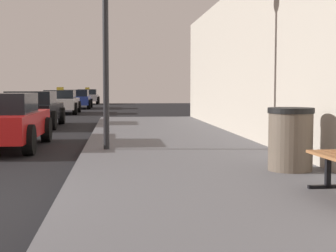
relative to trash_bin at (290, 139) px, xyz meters
name	(u,v)px	position (x,y,z in m)	size (l,w,h in m)	color
sidewalk	(230,201)	(-1.27, -1.60, -0.55)	(4.00, 32.00, 0.15)	#5B5B60
trash_bin	(290,139)	(0.00, 0.00, 0.00)	(0.69, 0.69, 0.94)	brown
car_black	(33,109)	(-5.55, 10.95, 0.02)	(1.93, 4.31, 1.27)	black
car_white	(61,102)	(-5.60, 20.37, 0.02)	(1.94, 4.08, 1.43)	white
car_blue	(77,99)	(-5.30, 27.28, 0.02)	(1.99, 4.12, 1.27)	#233899
car_silver	(88,96)	(-5.13, 37.17, 0.02)	(1.98, 4.18, 1.43)	#B7B7BF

